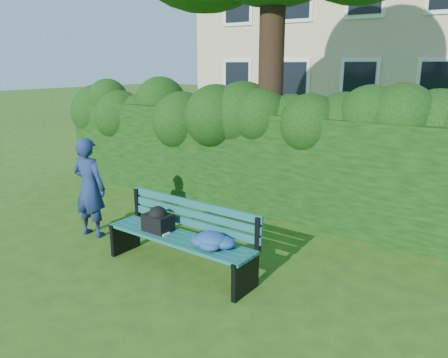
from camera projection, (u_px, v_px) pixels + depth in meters
The scene contains 4 objects.
ground at pixel (200, 251), 6.29m from camera, with size 80.00×80.00×0.00m, color #285116.
hedge at pixel (276, 163), 7.79m from camera, with size 10.00×1.00×1.80m.
park_bench at pixel (185, 235), 5.58m from camera, with size 2.17×0.59×0.89m.
man_reading at pixel (89, 188), 6.70m from camera, with size 0.57×0.37×1.55m, color navy.
Camera 1 is at (3.64, -4.54, 2.62)m, focal length 35.00 mm.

